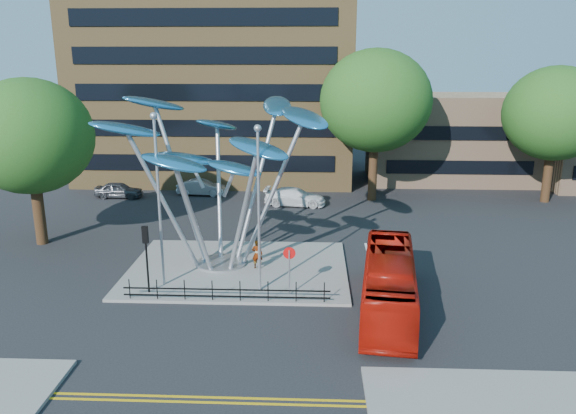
{
  "coord_description": "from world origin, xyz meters",
  "views": [
    {
      "loc": [
        3.05,
        -23.03,
        11.6
      ],
      "look_at": [
        1.87,
        4.0,
        4.21
      ],
      "focal_mm": 35.0,
      "sensor_mm": 36.0,
      "label": 1
    }
  ],
  "objects_px": {
    "tree_right": "(376,101)",
    "red_bus": "(389,283)",
    "street_lamp_left": "(158,186)",
    "pedestrian": "(257,254)",
    "parked_car_left": "(119,190)",
    "leaf_sculpture": "(217,145)",
    "street_lamp_right": "(259,194)",
    "traffic_light_island": "(146,245)",
    "no_entry_sign_island": "(289,263)",
    "parked_car_mid": "(201,187)",
    "parked_car_right": "(295,197)",
    "tree_far": "(555,114)",
    "tree_left": "(30,137)"
  },
  "relations": [
    {
      "from": "leaf_sculpture",
      "to": "no_entry_sign_island",
      "type": "distance_m",
      "value": 7.71
    },
    {
      "from": "pedestrian",
      "to": "parked_car_left",
      "type": "height_order",
      "value": "pedestrian"
    },
    {
      "from": "red_bus",
      "to": "parked_car_mid",
      "type": "xyz_separation_m",
      "value": [
        -13.0,
        21.66,
        -0.68
      ]
    },
    {
      "from": "tree_far",
      "to": "red_bus",
      "type": "bearing_deg",
      "value": -126.51
    },
    {
      "from": "pedestrian",
      "to": "tree_left",
      "type": "bearing_deg",
      "value": -11.88
    },
    {
      "from": "tree_right",
      "to": "red_bus",
      "type": "relative_size",
      "value": 1.26
    },
    {
      "from": "street_lamp_left",
      "to": "street_lamp_right",
      "type": "relative_size",
      "value": 1.06
    },
    {
      "from": "street_lamp_right",
      "to": "parked_car_right",
      "type": "distance_m",
      "value": 17.53
    },
    {
      "from": "tree_far",
      "to": "no_entry_sign_island",
      "type": "distance_m",
      "value": 28.42
    },
    {
      "from": "tree_far",
      "to": "tree_right",
      "type": "bearing_deg",
      "value": -180.0
    },
    {
      "from": "parked_car_right",
      "to": "traffic_light_island",
      "type": "bearing_deg",
      "value": 164.48
    },
    {
      "from": "red_bus",
      "to": "parked_car_right",
      "type": "xyz_separation_m",
      "value": [
        -4.95,
        18.63,
        -0.64
      ]
    },
    {
      "from": "street_lamp_right",
      "to": "parked_car_right",
      "type": "height_order",
      "value": "street_lamp_right"
    },
    {
      "from": "tree_far",
      "to": "parked_car_mid",
      "type": "height_order",
      "value": "tree_far"
    },
    {
      "from": "tree_right",
      "to": "parked_car_mid",
      "type": "distance_m",
      "value": 16.13
    },
    {
      "from": "traffic_light_island",
      "to": "no_entry_sign_island",
      "type": "relative_size",
      "value": 1.4
    },
    {
      "from": "leaf_sculpture",
      "to": "street_lamp_right",
      "type": "relative_size",
      "value": 1.53
    },
    {
      "from": "tree_left",
      "to": "parked_car_mid",
      "type": "height_order",
      "value": "tree_left"
    },
    {
      "from": "no_entry_sign_island",
      "to": "parked_car_left",
      "type": "relative_size",
      "value": 0.63
    },
    {
      "from": "tree_left",
      "to": "no_entry_sign_island",
      "type": "height_order",
      "value": "tree_left"
    },
    {
      "from": "tree_left",
      "to": "tree_far",
      "type": "relative_size",
      "value": 0.95
    },
    {
      "from": "no_entry_sign_island",
      "to": "parked_car_right",
      "type": "relative_size",
      "value": 0.51
    },
    {
      "from": "street_lamp_left",
      "to": "parked_car_right",
      "type": "distance_m",
      "value": 18.18
    },
    {
      "from": "no_entry_sign_island",
      "to": "parked_car_left",
      "type": "bearing_deg",
      "value": 128.02
    },
    {
      "from": "tree_right",
      "to": "parked_car_right",
      "type": "distance_m",
      "value": 9.87
    },
    {
      "from": "tree_far",
      "to": "leaf_sculpture",
      "type": "xyz_separation_m",
      "value": [
        -24.07,
        -15.32,
        -0.23
      ]
    },
    {
      "from": "pedestrian",
      "to": "parked_car_mid",
      "type": "bearing_deg",
      "value": -65.18
    },
    {
      "from": "pedestrian",
      "to": "no_entry_sign_island",
      "type": "bearing_deg",
      "value": 123.25
    },
    {
      "from": "red_bus",
      "to": "parked_car_left",
      "type": "bearing_deg",
      "value": 141.25
    },
    {
      "from": "street_lamp_right",
      "to": "pedestrian",
      "type": "distance_m",
      "value": 5.09
    },
    {
      "from": "parked_car_mid",
      "to": "parked_car_right",
      "type": "bearing_deg",
      "value": -106.46
    },
    {
      "from": "red_bus",
      "to": "parked_car_right",
      "type": "distance_m",
      "value": 19.29
    },
    {
      "from": "parked_car_right",
      "to": "tree_left",
      "type": "bearing_deg",
      "value": 127.85
    },
    {
      "from": "tree_right",
      "to": "street_lamp_right",
      "type": "relative_size",
      "value": 1.46
    },
    {
      "from": "tree_left",
      "to": "traffic_light_island",
      "type": "xyz_separation_m",
      "value": [
        9.0,
        -7.5,
        -4.18
      ]
    },
    {
      "from": "parked_car_right",
      "to": "red_bus",
      "type": "bearing_deg",
      "value": -159.54
    },
    {
      "from": "leaf_sculpture",
      "to": "parked_car_left",
      "type": "bearing_deg",
      "value": 126.05
    },
    {
      "from": "leaf_sculpture",
      "to": "pedestrian",
      "type": "height_order",
      "value": "leaf_sculpture"
    },
    {
      "from": "parked_car_left",
      "to": "tree_far",
      "type": "bearing_deg",
      "value": -88.01
    },
    {
      "from": "parked_car_left",
      "to": "no_entry_sign_island",
      "type": "bearing_deg",
      "value": -140.39
    },
    {
      "from": "traffic_light_island",
      "to": "no_entry_sign_island",
      "type": "xyz_separation_m",
      "value": [
        7.0,
        0.02,
        -0.8
      ]
    },
    {
      "from": "red_bus",
      "to": "pedestrian",
      "type": "relative_size",
      "value": 5.93
    },
    {
      "from": "red_bus",
      "to": "parked_car_right",
      "type": "relative_size",
      "value": 2.0
    },
    {
      "from": "no_entry_sign_island",
      "to": "traffic_light_island",
      "type": "bearing_deg",
      "value": -179.87
    },
    {
      "from": "traffic_light_island",
      "to": "street_lamp_right",
      "type": "bearing_deg",
      "value": 5.19
    },
    {
      "from": "street_lamp_left",
      "to": "parked_car_mid",
      "type": "bearing_deg",
      "value": 95.35
    },
    {
      "from": "street_lamp_right",
      "to": "no_entry_sign_island",
      "type": "relative_size",
      "value": 3.39
    },
    {
      "from": "traffic_light_island",
      "to": "pedestrian",
      "type": "height_order",
      "value": "traffic_light_island"
    },
    {
      "from": "street_lamp_right",
      "to": "traffic_light_island",
      "type": "xyz_separation_m",
      "value": [
        -5.5,
        -0.5,
        -2.48
      ]
    },
    {
      "from": "street_lamp_left",
      "to": "pedestrian",
      "type": "relative_size",
      "value": 5.41
    }
  ]
}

